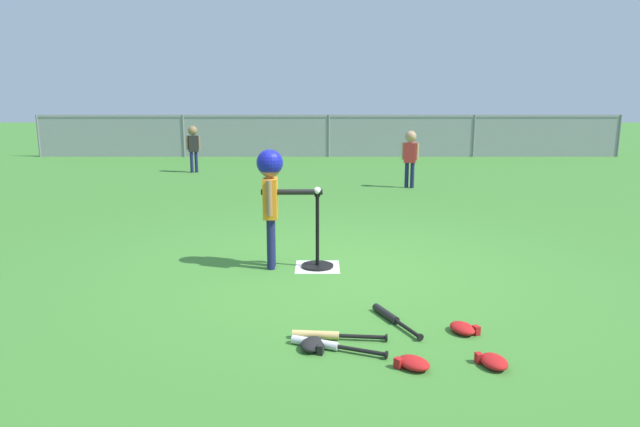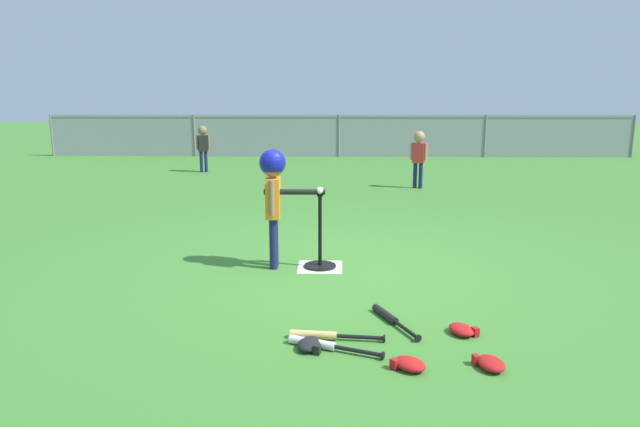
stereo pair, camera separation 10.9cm
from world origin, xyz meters
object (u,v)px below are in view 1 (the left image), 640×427
fielder_deep_left (196,143)px  batting_tee (320,255)px  spare_bat_wood (328,335)px  glove_outfield_drop (496,362)px  fielder_near_right (413,151)px  baseball_on_tee (320,191)px  glove_tossed_aside (416,363)px  batter_child (274,184)px  glove_near_bats (466,328)px  spare_bat_black (393,317)px  spare_bat_silver (327,344)px  glove_by_plate (316,344)px

fielder_deep_left → batting_tee: bearing=-68.7°
spare_bat_wood → glove_outfield_drop: bearing=-21.2°
fielder_near_right → spare_bat_wood: size_ratio=1.55×
baseball_on_tee → fielder_deep_left: bearing=111.3°
fielder_deep_left → glove_tossed_aside: (3.38, -9.21, -0.62)m
baseball_on_tee → batter_child: batter_child is taller
spare_bat_wood → fielder_near_right: bearing=76.4°
glove_near_bats → glove_tossed_aside: 0.71m
fielder_near_right → fielder_deep_left: 4.92m
spare_bat_wood → glove_tossed_aside: size_ratio=2.50×
baseball_on_tee → glove_near_bats: 2.06m
spare_bat_black → fielder_near_right: bearing=80.0°
fielder_near_right → batter_child: bearing=-113.3°
fielder_near_right → glove_outfield_drop: 7.12m
spare_bat_black → glove_outfield_drop: 0.94m
fielder_deep_left → spare_bat_silver: size_ratio=1.57×
batting_tee → spare_bat_silver: bearing=-88.2°
batter_child → spare_bat_silver: size_ratio=1.81×
batter_child → batting_tee: bearing=0.6°
spare_bat_silver → batter_child: bearing=105.3°
fielder_near_right → glove_tossed_aside: fielder_near_right is taller
fielder_deep_left → spare_bat_black: size_ratio=1.67×
fielder_deep_left → glove_tossed_aside: bearing=-69.9°
baseball_on_tee → fielder_near_right: size_ratio=0.07×
spare_bat_wood → glove_near_bats: size_ratio=2.57×
glove_near_bats → glove_outfield_drop: 0.53m
batter_child → glove_near_bats: size_ratio=4.49×
spare_bat_silver → glove_outfield_drop: glove_outfield_drop is taller
fielder_near_right → glove_tossed_aside: 7.20m
batting_tee → glove_outfield_drop: batting_tee is taller
batting_tee → glove_near_bats: bearing=-56.4°
batting_tee → spare_bat_black: bearing=-67.6°
batter_child → glove_outfield_drop: 2.76m
spare_bat_silver → fielder_deep_left: bearing=107.5°
spare_bat_silver → spare_bat_black: same height
fielder_near_right → glove_by_plate: (-1.70, -6.82, -0.64)m
glove_near_bats → glove_by_plate: bearing=-166.0°
glove_tossed_aside → glove_by_plate: bearing=156.8°
glove_by_plate → glove_tossed_aside: size_ratio=0.94×
glove_tossed_aside → glove_outfield_drop: 0.51m
spare_bat_wood → glove_outfield_drop: 1.14m
batting_tee → glove_near_bats: (1.07, -1.60, -0.09)m
fielder_near_right → glove_near_bats: fielder_near_right is taller
spare_bat_silver → glove_outfield_drop: 1.10m
fielder_near_right → fielder_deep_left: (-4.44, 2.12, -0.02)m
fielder_near_right → glove_by_plate: fielder_near_right is taller
baseball_on_tee → spare_bat_wood: 1.87m
spare_bat_black → spare_bat_wood: bearing=-145.6°
batter_child → fielder_deep_left: batter_child is taller
glove_near_bats → glove_outfield_drop: same height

